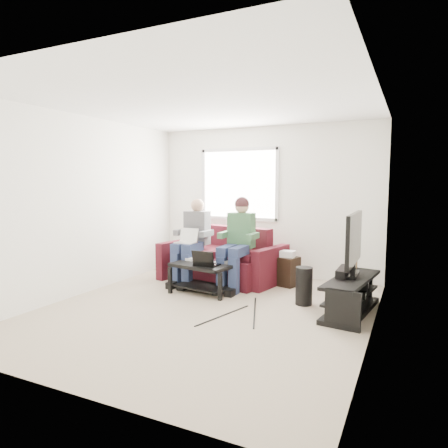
# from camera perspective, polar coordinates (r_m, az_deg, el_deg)

# --- Properties ---
(floor) EXTENTS (4.50, 4.50, 0.00)m
(floor) POSITION_cam_1_polar(r_m,az_deg,el_deg) (5.25, -2.67, -12.19)
(floor) COLOR #B6A48D
(floor) RESTS_ON ground
(ceiling) EXTENTS (4.50, 4.50, 0.00)m
(ceiling) POSITION_cam_1_polar(r_m,az_deg,el_deg) (5.08, -2.82, 16.89)
(ceiling) COLOR white
(ceiling) RESTS_ON wall_back
(wall_back) EXTENTS (4.50, 0.00, 4.50)m
(wall_back) POSITION_cam_1_polar(r_m,az_deg,el_deg) (7.06, 5.92, 3.22)
(wall_back) COLOR white
(wall_back) RESTS_ON floor
(wall_front) EXTENTS (4.50, 0.00, 4.50)m
(wall_front) POSITION_cam_1_polar(r_m,az_deg,el_deg) (3.21, -22.08, -0.51)
(wall_front) COLOR white
(wall_front) RESTS_ON floor
(wall_left) EXTENTS (0.00, 4.50, 4.50)m
(wall_left) POSITION_cam_1_polar(r_m,az_deg,el_deg) (6.20, -19.27, 2.53)
(wall_left) COLOR white
(wall_left) RESTS_ON floor
(wall_right) EXTENTS (0.00, 4.50, 4.50)m
(wall_right) POSITION_cam_1_polar(r_m,az_deg,el_deg) (4.43, 20.73, 1.22)
(wall_right) COLOR white
(wall_right) RESTS_ON floor
(window) EXTENTS (1.48, 0.04, 1.28)m
(window) POSITION_cam_1_polar(r_m,az_deg,el_deg) (7.22, 2.14, 5.68)
(window) COLOR white
(window) RESTS_ON wall_back
(sofa) EXTENTS (2.06, 1.20, 0.88)m
(sofa) POSITION_cam_1_polar(r_m,az_deg,el_deg) (6.71, -0.09, -5.30)
(sofa) COLOR #401013
(sofa) RESTS_ON floor
(person_left) EXTENTS (0.40, 0.71, 1.37)m
(person_left) POSITION_cam_1_polar(r_m,az_deg,el_deg) (6.53, -4.54, -1.82)
(person_left) COLOR navy
(person_left) RESTS_ON sofa
(person_right) EXTENTS (0.40, 0.71, 1.41)m
(person_right) POSITION_cam_1_polar(r_m,az_deg,el_deg) (6.18, 1.99, -1.69)
(person_right) COLOR navy
(person_right) RESTS_ON sofa
(laptop_silver) EXTENTS (0.38, 0.32, 0.24)m
(laptop_silver) POSITION_cam_1_polar(r_m,az_deg,el_deg) (6.37, -5.41, -2.19)
(laptop_silver) COLOR silver
(laptop_silver) RESTS_ON person_left
(coffee_table) EXTENTS (0.96, 0.68, 0.44)m
(coffee_table) POSITION_cam_1_polar(r_m,az_deg,el_deg) (5.96, -3.13, -6.76)
(coffee_table) COLOR black
(coffee_table) RESTS_ON floor
(laptop_black) EXTENTS (0.39, 0.32, 0.24)m
(laptop_black) POSITION_cam_1_polar(r_m,az_deg,el_deg) (5.79, -2.47, -4.75)
(laptop_black) COLOR black
(laptop_black) RESTS_ON coffee_table
(controller_a) EXTENTS (0.15, 0.11, 0.04)m
(controller_a) POSITION_cam_1_polar(r_m,az_deg,el_deg) (6.17, -4.89, -5.04)
(controller_a) COLOR silver
(controller_a) RESTS_ON coffee_table
(controller_b) EXTENTS (0.15, 0.11, 0.04)m
(controller_b) POSITION_cam_1_polar(r_m,az_deg,el_deg) (6.13, -3.15, -5.09)
(controller_b) COLOR black
(controller_b) RESTS_ON coffee_table
(controller_c) EXTENTS (0.15, 0.11, 0.04)m
(controller_c) POSITION_cam_1_polar(r_m,az_deg,el_deg) (5.93, 0.12, -5.47)
(controller_c) COLOR gray
(controller_c) RESTS_ON coffee_table
(tv_stand) EXTENTS (0.58, 1.39, 0.45)m
(tv_stand) POSITION_cam_1_polar(r_m,az_deg,el_deg) (5.34, 17.68, -9.91)
(tv_stand) COLOR black
(tv_stand) RESTS_ON floor
(tv) EXTENTS (0.12, 1.10, 0.81)m
(tv) POSITION_cam_1_polar(r_m,az_deg,el_deg) (5.30, 18.04, -2.27)
(tv) COLOR black
(tv) RESTS_ON tv_stand
(soundbar) EXTENTS (0.12, 0.50, 0.10)m
(soundbar) POSITION_cam_1_polar(r_m,az_deg,el_deg) (5.39, 16.66, -6.52)
(soundbar) COLOR black
(soundbar) RESTS_ON tv_stand
(drink_cup) EXTENTS (0.08, 0.08, 0.12)m
(drink_cup) POSITION_cam_1_polar(r_m,az_deg,el_deg) (5.89, 18.13, -5.40)
(drink_cup) COLOR #AA7849
(drink_cup) RESTS_ON tv_stand
(console_white) EXTENTS (0.30, 0.22, 0.06)m
(console_white) POSITION_cam_1_polar(r_m,az_deg,el_deg) (4.94, 17.06, -10.38)
(console_white) COLOR silver
(console_white) RESTS_ON tv_stand
(console_grey) EXTENTS (0.34, 0.26, 0.08)m
(console_grey) POSITION_cam_1_polar(r_m,az_deg,el_deg) (5.61, 18.13, -8.34)
(console_grey) COLOR gray
(console_grey) RESTS_ON tv_stand
(console_black) EXTENTS (0.38, 0.30, 0.07)m
(console_black) POSITION_cam_1_polar(r_m,az_deg,el_deg) (5.28, 17.63, -9.30)
(console_black) COLOR black
(console_black) RESTS_ON tv_stand
(subwoofer) EXTENTS (0.22, 0.22, 0.51)m
(subwoofer) POSITION_cam_1_polar(r_m,az_deg,el_deg) (5.51, 11.35, -8.67)
(subwoofer) COLOR black
(subwoofer) RESTS_ON floor
(keyboard_floor) EXTENTS (0.29, 0.46, 0.02)m
(keyboard_floor) POSITION_cam_1_polar(r_m,az_deg,el_deg) (5.20, 15.59, -12.45)
(keyboard_floor) COLOR black
(keyboard_floor) RESTS_ON floor
(end_table) EXTENTS (0.31, 0.31, 0.56)m
(end_table) POSITION_cam_1_polar(r_m,az_deg,el_deg) (6.45, 9.03, -6.49)
(end_table) COLOR black
(end_table) RESTS_ON floor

